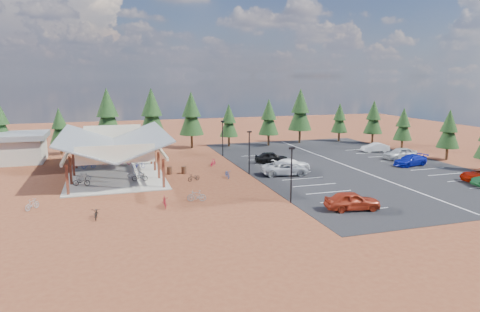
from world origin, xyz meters
TOP-DOWN VIEW (x-y plane):
  - ground at (0.00, 0.00)m, footprint 140.00×140.00m
  - asphalt_lot at (18.50, 3.00)m, footprint 27.00×44.00m
  - concrete_pad at (-10.00, 7.00)m, footprint 10.60×18.60m
  - bike_pavilion at (-10.00, 7.00)m, footprint 11.65×19.40m
  - outbuilding at (-24.00, 18.00)m, footprint 11.00×7.00m
  - lamp_post_0 at (5.00, -10.00)m, footprint 0.50×0.25m
  - lamp_post_1 at (5.00, 2.00)m, footprint 0.50×0.25m
  - lamp_post_2 at (5.00, 14.00)m, footprint 0.50×0.25m
  - trash_bin_0 at (-3.93, 4.80)m, footprint 0.60×0.60m
  - trash_bin_1 at (-2.28, 4.59)m, footprint 0.60×0.60m
  - pine_1 at (-17.32, 22.46)m, footprint 2.96×2.96m
  - pine_2 at (-10.55, 21.97)m, footprint 4.18×4.18m
  - pine_3 at (-4.10, 21.74)m, footprint 4.16×4.16m
  - pine_4 at (2.13, 22.38)m, footprint 3.89×3.89m
  - pine_5 at (8.23, 22.14)m, footprint 3.00×3.00m
  - pine_6 at (14.77, 21.12)m, footprint 3.34×3.34m
  - pine_7 at (20.95, 22.27)m, footprint 4.02×4.02m
  - pine_8 at (28.38, 21.88)m, footprint 2.90×2.90m
  - pine_11 at (33.87, 2.39)m, footprint 2.99×2.99m
  - pine_12 at (33.08, 10.86)m, footprint 2.85×2.85m
  - pine_13 at (32.47, 17.81)m, footprint 3.17×3.17m
  - bike_0 at (-13.54, 1.75)m, footprint 1.85×1.00m
  - bike_1 at (-13.43, 3.90)m, footprint 1.57×0.52m
  - bike_2 at (-13.14, 10.64)m, footprint 1.69×0.74m
  - bike_3 at (-10.93, 12.35)m, footprint 1.64×0.55m
  - bike_4 at (-7.55, 2.09)m, footprint 1.75×0.89m
  - bike_5 at (-7.90, 3.60)m, footprint 1.84×0.75m
  - bike_6 at (-7.15, 8.99)m, footprint 1.55×0.62m
  - bike_7 at (-8.69, 11.61)m, footprint 1.60×0.87m
  - bike_8 at (-11.86, -9.40)m, footprint 0.68×1.79m
  - bike_9 at (-17.21, -5.28)m, footprint 1.27×1.53m
  - bike_11 at (-6.18, -8.12)m, footprint 0.51×1.76m
  - bike_13 at (-3.12, -7.05)m, footprint 1.80×0.93m
  - bike_14 at (2.08, 1.06)m, footprint 0.68×1.77m
  - bike_15 at (2.07, 7.85)m, footprint 1.28×1.48m
  - bike_16 at (-1.85, 0.71)m, footprint 1.64×1.17m
  - car_0 at (9.13, -13.61)m, footprint 4.95×2.61m
  - car_2 at (8.85, 0.34)m, footprint 5.74×3.24m
  - car_3 at (10.65, 2.51)m, footprint 4.90×2.29m
  - car_4 at (9.88, 7.35)m, footprint 4.55×2.41m
  - car_7 at (26.34, 0.41)m, footprint 5.14×2.90m
  - car_8 at (27.83, 4.45)m, footprint 4.90×2.15m
  - car_9 at (28.01, 10.47)m, footprint 4.26×2.04m

SIDE VIEW (x-z plane):
  - ground at x=0.00m, z-range 0.00..0.00m
  - asphalt_lot at x=18.50m, z-range 0.00..0.04m
  - concrete_pad at x=-10.00m, z-range 0.00..0.10m
  - bike_16 at x=-1.85m, z-range 0.00..0.82m
  - trash_bin_0 at x=-3.93m, z-range 0.00..0.90m
  - trash_bin_1 at x=-2.28m, z-range 0.00..0.90m
  - bike_14 at x=2.08m, z-range 0.00..0.92m
  - bike_15 at x=2.07m, z-range 0.00..0.92m
  - bike_8 at x=-11.86m, z-range 0.00..0.93m
  - bike_9 at x=-17.21m, z-range 0.00..0.94m
  - bike_6 at x=-7.15m, z-range 0.10..0.90m
  - bike_13 at x=-3.12m, z-range 0.00..1.04m
  - bike_11 at x=-6.18m, z-range 0.00..1.05m
  - bike_2 at x=-13.14m, z-range 0.10..0.96m
  - bike_4 at x=-7.55m, z-range 0.10..0.98m
  - bike_0 at x=-13.54m, z-range 0.10..1.02m
  - bike_7 at x=-8.69m, z-range 0.10..1.02m
  - bike_1 at x=-13.43m, z-range 0.10..1.03m
  - bike_3 at x=-10.93m, z-range 0.10..1.07m
  - bike_5 at x=-7.90m, z-range 0.10..1.17m
  - car_9 at x=28.01m, z-range 0.04..1.39m
  - car_3 at x=10.65m, z-range 0.04..1.42m
  - car_7 at x=26.34m, z-range 0.04..1.45m
  - car_4 at x=9.88m, z-range 0.04..1.52m
  - car_2 at x=8.85m, z-range 0.04..1.55m
  - car_0 at x=9.13m, z-range 0.04..1.64m
  - car_8 at x=27.83m, z-range 0.04..1.68m
  - outbuilding at x=-24.00m, z-range 0.08..3.98m
  - lamp_post_0 at x=5.00m, z-range 0.41..5.55m
  - lamp_post_1 at x=5.00m, z-range 0.41..5.55m
  - lamp_post_2 at x=5.00m, z-range 0.41..5.55m
  - bike_pavilion at x=-10.00m, z-range 1.34..6.31m
  - pine_12 at x=33.08m, z-range 0.73..7.36m
  - pine_8 at x=28.38m, z-range 0.74..7.49m
  - pine_1 at x=-17.32m, z-range 0.76..7.66m
  - pine_11 at x=33.87m, z-range 0.77..7.74m
  - pine_5 at x=8.23m, z-range 0.77..7.76m
  - pine_13 at x=32.47m, z-range 0.81..8.21m
  - pine_6 at x=14.77m, z-range 0.86..8.63m
  - pine_4 at x=2.13m, z-range 1.01..10.08m
  - pine_7 at x=20.95m, z-range 1.04..10.40m
  - pine_3 at x=-4.10m, z-range 1.08..10.76m
  - pine_2 at x=-10.55m, z-range 1.08..10.82m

